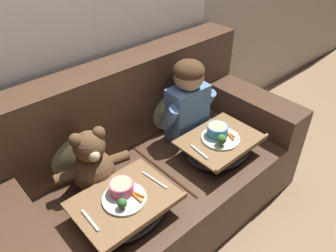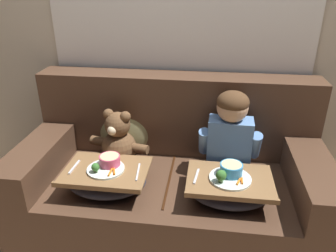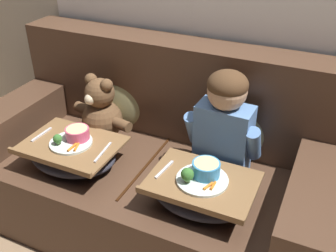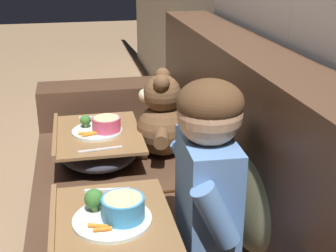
{
  "view_description": "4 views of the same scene",
  "coord_description": "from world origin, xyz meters",
  "px_view_note": "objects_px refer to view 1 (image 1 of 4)",
  "views": [
    {
      "loc": [
        -0.9,
        -1.1,
        1.72
      ],
      "look_at": [
        0.15,
        0.06,
        0.6
      ],
      "focal_mm": 35.0,
      "sensor_mm": 36.0,
      "label": 1
    },
    {
      "loc": [
        0.21,
        -1.68,
        1.55
      ],
      "look_at": [
        -0.02,
        0.07,
        0.72
      ],
      "focal_mm": 35.0,
      "sensor_mm": 36.0,
      "label": 2
    },
    {
      "loc": [
        0.77,
        -1.45,
        1.62
      ],
      "look_at": [
        0.06,
        0.09,
        0.59
      ],
      "focal_mm": 42.0,
      "sensor_mm": 36.0,
      "label": 3
    },
    {
      "loc": [
        1.49,
        -0.25,
        1.28
      ],
      "look_at": [
        -0.11,
        0.07,
        0.64
      ],
      "focal_mm": 50.0,
      "sensor_mm": 36.0,
      "label": 4
    }
  ],
  "objects_px": {
    "lap_tray_teddy": "(125,207)",
    "throw_pillow_behind_teddy": "(76,145)",
    "throw_pillow_behind_child": "(170,101)",
    "lap_tray_child": "(219,146)",
    "child_figure": "(188,97)",
    "couch": "(148,169)",
    "teddy_bear": "(93,165)"
  },
  "relations": [
    {
      "from": "child_figure",
      "to": "lap_tray_child",
      "type": "distance_m",
      "value": 0.35
    },
    {
      "from": "throw_pillow_behind_child",
      "to": "child_figure",
      "type": "height_order",
      "value": "child_figure"
    },
    {
      "from": "throw_pillow_behind_child",
      "to": "lap_tray_teddy",
      "type": "xyz_separation_m",
      "value": [
        -0.69,
        -0.44,
        -0.12
      ]
    },
    {
      "from": "couch",
      "to": "throw_pillow_behind_teddy",
      "type": "height_order",
      "value": "couch"
    },
    {
      "from": "throw_pillow_behind_teddy",
      "to": "lap_tray_teddy",
      "type": "relative_size",
      "value": 0.82
    },
    {
      "from": "couch",
      "to": "throw_pillow_behind_child",
      "type": "relative_size",
      "value": 4.51
    },
    {
      "from": "lap_tray_child",
      "to": "lap_tray_teddy",
      "type": "distance_m",
      "value": 0.69
    },
    {
      "from": "lap_tray_child",
      "to": "child_figure",
      "type": "bearing_deg",
      "value": 89.93
    },
    {
      "from": "throw_pillow_behind_child",
      "to": "lap_tray_child",
      "type": "xyz_separation_m",
      "value": [
        -0.0,
        -0.44,
        -0.11
      ]
    },
    {
      "from": "couch",
      "to": "throw_pillow_behind_child",
      "type": "distance_m",
      "value": 0.47
    },
    {
      "from": "throw_pillow_behind_child",
      "to": "lap_tray_teddy",
      "type": "height_order",
      "value": "throw_pillow_behind_child"
    },
    {
      "from": "throw_pillow_behind_child",
      "to": "child_figure",
      "type": "xyz_separation_m",
      "value": [
        -0.0,
        -0.16,
        0.1
      ]
    },
    {
      "from": "throw_pillow_behind_child",
      "to": "teddy_bear",
      "type": "height_order",
      "value": "throw_pillow_behind_child"
    },
    {
      "from": "child_figure",
      "to": "lap_tray_child",
      "type": "relative_size",
      "value": 1.13
    },
    {
      "from": "child_figure",
      "to": "lap_tray_teddy",
      "type": "relative_size",
      "value": 1.1
    },
    {
      "from": "child_figure",
      "to": "teddy_bear",
      "type": "relative_size",
      "value": 1.31
    },
    {
      "from": "throw_pillow_behind_child",
      "to": "child_figure",
      "type": "distance_m",
      "value": 0.19
    },
    {
      "from": "throw_pillow_behind_teddy",
      "to": "child_figure",
      "type": "bearing_deg",
      "value": -13.15
    },
    {
      "from": "throw_pillow_behind_child",
      "to": "teddy_bear",
      "type": "xyz_separation_m",
      "value": [
        -0.69,
        -0.17,
        -0.03
      ]
    },
    {
      "from": "throw_pillow_behind_child",
      "to": "child_figure",
      "type": "bearing_deg",
      "value": -90.01
    },
    {
      "from": "throw_pillow_behind_child",
      "to": "throw_pillow_behind_teddy",
      "type": "height_order",
      "value": "throw_pillow_behind_child"
    },
    {
      "from": "throw_pillow_behind_teddy",
      "to": "lap_tray_child",
      "type": "bearing_deg",
      "value": -32.4
    },
    {
      "from": "lap_tray_child",
      "to": "throw_pillow_behind_teddy",
      "type": "bearing_deg",
      "value": 147.6
    },
    {
      "from": "couch",
      "to": "lap_tray_child",
      "type": "xyz_separation_m",
      "value": [
        0.34,
        -0.25,
        0.15
      ]
    },
    {
      "from": "lap_tray_child",
      "to": "couch",
      "type": "bearing_deg",
      "value": 143.54
    },
    {
      "from": "throw_pillow_behind_teddy",
      "to": "child_figure",
      "type": "distance_m",
      "value": 0.72
    },
    {
      "from": "teddy_bear",
      "to": "couch",
      "type": "bearing_deg",
      "value": -2.94
    },
    {
      "from": "teddy_bear",
      "to": "lap_tray_child",
      "type": "height_order",
      "value": "teddy_bear"
    },
    {
      "from": "lap_tray_child",
      "to": "lap_tray_teddy",
      "type": "relative_size",
      "value": 0.97
    },
    {
      "from": "couch",
      "to": "child_figure",
      "type": "relative_size",
      "value": 3.47
    },
    {
      "from": "throw_pillow_behind_teddy",
      "to": "lap_tray_teddy",
      "type": "distance_m",
      "value": 0.45
    },
    {
      "from": "lap_tray_teddy",
      "to": "throw_pillow_behind_teddy",
      "type": "bearing_deg",
      "value": 90.06
    }
  ]
}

